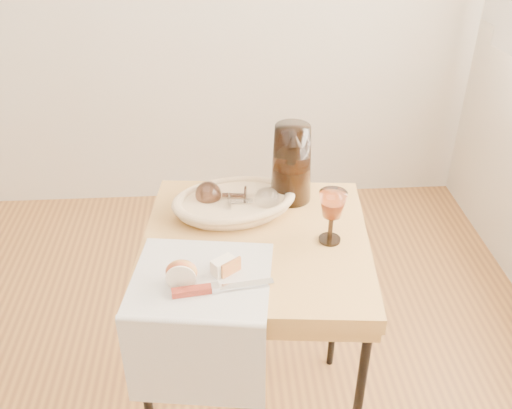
{
  "coord_description": "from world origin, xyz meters",
  "views": [
    {
      "loc": [
        0.55,
        -0.91,
        1.65
      ],
      "look_at": [
        0.62,
        0.3,
        0.88
      ],
      "focal_mm": 40.25,
      "sensor_mm": 36.0,
      "label": 1
    }
  ],
  "objects_px": {
    "apple_half": "(181,272)",
    "side_table": "(256,341)",
    "wine_goblet": "(331,217)",
    "bread_basket": "(234,205)",
    "goblet_lying_a": "(224,195)",
    "tea_towel": "(201,279)",
    "table_knife": "(219,287)",
    "pitcher": "(292,163)",
    "goblet_lying_b": "(251,201)"
  },
  "relations": [
    {
      "from": "apple_half",
      "to": "side_table",
      "type": "bearing_deg",
      "value": 45.06
    },
    {
      "from": "wine_goblet",
      "to": "apple_half",
      "type": "distance_m",
      "value": 0.41
    },
    {
      "from": "side_table",
      "to": "bread_basket",
      "type": "relative_size",
      "value": 2.45
    },
    {
      "from": "side_table",
      "to": "goblet_lying_a",
      "type": "relative_size",
      "value": 6.29
    },
    {
      "from": "goblet_lying_a",
      "to": "apple_half",
      "type": "distance_m",
      "value": 0.34
    },
    {
      "from": "tea_towel",
      "to": "table_knife",
      "type": "relative_size",
      "value": 1.41
    },
    {
      "from": "wine_goblet",
      "to": "apple_half",
      "type": "height_order",
      "value": "wine_goblet"
    },
    {
      "from": "tea_towel",
      "to": "apple_half",
      "type": "bearing_deg",
      "value": -148.49
    },
    {
      "from": "bread_basket",
      "to": "pitcher",
      "type": "distance_m",
      "value": 0.2
    },
    {
      "from": "side_table",
      "to": "apple_half",
      "type": "xyz_separation_m",
      "value": [
        -0.18,
        -0.18,
        0.42
      ]
    },
    {
      "from": "tea_towel",
      "to": "goblet_lying_a",
      "type": "bearing_deg",
      "value": 86.48
    },
    {
      "from": "pitcher",
      "to": "wine_goblet",
      "type": "xyz_separation_m",
      "value": [
        0.08,
        -0.22,
        -0.04
      ]
    },
    {
      "from": "bread_basket",
      "to": "goblet_lying_b",
      "type": "bearing_deg",
      "value": -33.68
    },
    {
      "from": "goblet_lying_a",
      "to": "wine_goblet",
      "type": "height_order",
      "value": "wine_goblet"
    },
    {
      "from": "goblet_lying_a",
      "to": "apple_half",
      "type": "xyz_separation_m",
      "value": [
        -0.11,
        -0.32,
        -0.01
      ]
    },
    {
      "from": "side_table",
      "to": "pitcher",
      "type": "height_order",
      "value": "pitcher"
    },
    {
      "from": "apple_half",
      "to": "pitcher",
      "type": "bearing_deg",
      "value": 52.71
    },
    {
      "from": "bread_basket",
      "to": "pitcher",
      "type": "xyz_separation_m",
      "value": [
        0.17,
        0.07,
        0.09
      ]
    },
    {
      "from": "goblet_lying_a",
      "to": "goblet_lying_b",
      "type": "height_order",
      "value": "goblet_lying_a"
    },
    {
      "from": "tea_towel",
      "to": "wine_goblet",
      "type": "height_order",
      "value": "wine_goblet"
    },
    {
      "from": "side_table",
      "to": "bread_basket",
      "type": "xyz_separation_m",
      "value": [
        -0.05,
        0.13,
        0.4
      ]
    },
    {
      "from": "tea_towel",
      "to": "goblet_lying_b",
      "type": "distance_m",
      "value": 0.31
    },
    {
      "from": "goblet_lying_a",
      "to": "pitcher",
      "type": "distance_m",
      "value": 0.21
    },
    {
      "from": "side_table",
      "to": "wine_goblet",
      "type": "xyz_separation_m",
      "value": [
        0.19,
        -0.02,
        0.46
      ]
    },
    {
      "from": "pitcher",
      "to": "apple_half",
      "type": "height_order",
      "value": "pitcher"
    },
    {
      "from": "bread_basket",
      "to": "pitcher",
      "type": "relative_size",
      "value": 1.15
    },
    {
      "from": "bread_basket",
      "to": "goblet_lying_a",
      "type": "height_order",
      "value": "goblet_lying_a"
    },
    {
      "from": "tea_towel",
      "to": "wine_goblet",
      "type": "relative_size",
      "value": 2.22
    },
    {
      "from": "side_table",
      "to": "wine_goblet",
      "type": "bearing_deg",
      "value": -6.19
    },
    {
      "from": "goblet_lying_a",
      "to": "pitcher",
      "type": "height_order",
      "value": "pitcher"
    },
    {
      "from": "tea_towel",
      "to": "goblet_lying_a",
      "type": "height_order",
      "value": "goblet_lying_a"
    },
    {
      "from": "apple_half",
      "to": "table_knife",
      "type": "relative_size",
      "value": 0.32
    },
    {
      "from": "goblet_lying_b",
      "to": "wine_goblet",
      "type": "height_order",
      "value": "wine_goblet"
    },
    {
      "from": "goblet_lying_a",
      "to": "goblet_lying_b",
      "type": "bearing_deg",
      "value": 163.82
    },
    {
      "from": "goblet_lying_a",
      "to": "apple_half",
      "type": "bearing_deg",
      "value": 79.35
    },
    {
      "from": "goblet_lying_a",
      "to": "wine_goblet",
      "type": "distance_m",
      "value": 0.32
    },
    {
      "from": "bread_basket",
      "to": "goblet_lying_a",
      "type": "bearing_deg",
      "value": 141.56
    },
    {
      "from": "tea_towel",
      "to": "apple_half",
      "type": "distance_m",
      "value": 0.06
    },
    {
      "from": "side_table",
      "to": "goblet_lying_a",
      "type": "distance_m",
      "value": 0.46
    },
    {
      "from": "side_table",
      "to": "goblet_lying_b",
      "type": "distance_m",
      "value": 0.44
    },
    {
      "from": "side_table",
      "to": "table_knife",
      "type": "xyz_separation_m",
      "value": [
        -0.1,
        -0.21,
        0.4
      ]
    },
    {
      "from": "side_table",
      "to": "apple_half",
      "type": "bearing_deg",
      "value": -136.2
    },
    {
      "from": "tea_towel",
      "to": "pitcher",
      "type": "bearing_deg",
      "value": 62.39
    },
    {
      "from": "goblet_lying_a",
      "to": "wine_goblet",
      "type": "bearing_deg",
      "value": 155.87
    },
    {
      "from": "apple_half",
      "to": "bread_basket",
      "type": "bearing_deg",
      "value": 68.02
    },
    {
      "from": "tea_towel",
      "to": "apple_half",
      "type": "xyz_separation_m",
      "value": [
        -0.04,
        -0.02,
        0.04
      ]
    },
    {
      "from": "wine_goblet",
      "to": "table_knife",
      "type": "height_order",
      "value": "wine_goblet"
    },
    {
      "from": "goblet_lying_a",
      "to": "bread_basket",
      "type": "bearing_deg",
      "value": 160.89
    },
    {
      "from": "tea_towel",
      "to": "goblet_lying_b",
      "type": "relative_size",
      "value": 2.88
    },
    {
      "from": "side_table",
      "to": "table_knife",
      "type": "height_order",
      "value": "table_knife"
    }
  ]
}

